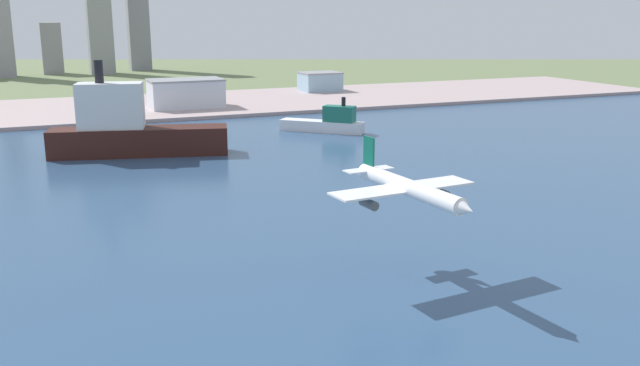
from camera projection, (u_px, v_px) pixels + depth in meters
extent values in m
plane|color=#65744C|center=(201.00, 160.00, 322.35)|extent=(2400.00, 2400.00, 0.00)
cube|color=#2D4C70|center=(237.00, 190.00, 268.60)|extent=(840.00, 360.00, 0.15)
cube|color=#AD9796|center=(139.00, 107.00, 492.20)|extent=(840.00, 140.00, 2.50)
cylinder|color=white|center=(408.00, 187.00, 173.29)|extent=(8.20, 41.39, 4.32)
cone|color=white|center=(466.00, 209.00, 154.19)|extent=(4.53, 5.12, 4.10)
cube|color=white|center=(403.00, 188.00, 175.21)|extent=(39.66, 12.71, 0.50)
cube|color=#0C5947|center=(369.00, 156.00, 188.00)|extent=(0.97, 4.96, 10.37)
cube|color=white|center=(369.00, 170.00, 188.94)|extent=(14.40, 5.84, 0.36)
cylinder|color=#4C4F54|center=(440.00, 193.00, 179.71)|extent=(2.91, 5.96, 2.38)
cylinder|color=#4C4F54|center=(369.00, 204.00, 169.72)|extent=(2.91, 5.96, 2.38)
cube|color=white|center=(322.00, 126.00, 396.68)|extent=(42.29, 40.41, 6.33)
cube|color=#1E6B59|center=(339.00, 114.00, 391.25)|extent=(18.41, 17.96, 9.02)
cylinder|color=black|center=(344.00, 102.00, 388.73)|extent=(2.34, 2.34, 5.07)
cube|color=#381914|center=(140.00, 141.00, 331.44)|extent=(84.74, 36.32, 13.27)
cube|color=silver|center=(111.00, 106.00, 325.44)|extent=(32.45, 20.95, 21.45)
cylinder|color=black|center=(99.00, 71.00, 320.96)|extent=(4.06, 4.06, 10.62)
cube|color=silver|center=(186.00, 94.00, 479.94)|extent=(49.25, 29.12, 18.31)
cube|color=gray|center=(185.00, 80.00, 477.60)|extent=(50.23, 29.70, 1.20)
cube|color=#99BCD1|center=(320.00, 82.00, 579.84)|extent=(31.25, 26.08, 14.44)
cube|color=gray|center=(320.00, 73.00, 577.96)|extent=(31.87, 26.61, 1.20)
cube|color=gray|center=(0.00, 10.00, 714.14)|extent=(20.15, 25.39, 136.83)
cube|color=gray|center=(52.00, 48.00, 762.82)|extent=(21.32, 22.24, 55.61)
cube|color=gray|center=(99.00, 22.00, 756.00)|extent=(25.22, 26.83, 111.62)
cube|color=gray|center=(137.00, 2.00, 799.98)|extent=(23.52, 21.59, 155.39)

